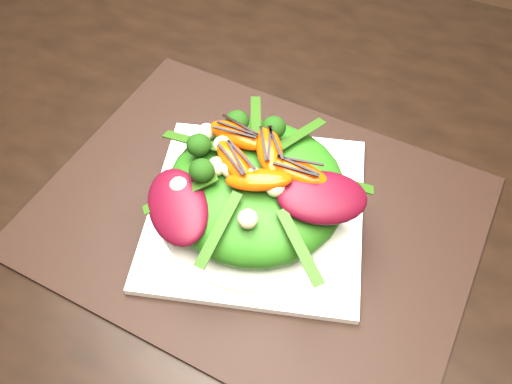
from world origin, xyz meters
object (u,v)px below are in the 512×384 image
at_px(dining_table, 266,180).
at_px(lettuce_mound, 256,189).
at_px(salad_bowl, 256,205).
at_px(orange_segment, 258,142).
at_px(placemat, 256,214).
at_px(plate_base, 256,211).

distance_m(dining_table, lettuce_mound, 0.10).
distance_m(salad_bowl, lettuce_mound, 0.03).
bearing_deg(orange_segment, lettuce_mound, -69.23).
height_order(salad_bowl, orange_segment, orange_segment).
relative_size(placemat, orange_segment, 7.29).
bearing_deg(orange_segment, dining_table, 98.35).
relative_size(dining_table, lettuce_mound, 8.42).
height_order(lettuce_mound, orange_segment, orange_segment).
relative_size(plate_base, lettuce_mound, 1.22).
xyz_separation_m(placemat, orange_segment, (-0.01, 0.03, 0.09)).
xyz_separation_m(plate_base, salad_bowl, (0.00, 0.00, 0.01)).
relative_size(dining_table, placemat, 3.39).
height_order(dining_table, plate_base, dining_table).
bearing_deg(dining_table, salad_bowl, -76.07).
distance_m(plate_base, salad_bowl, 0.01).
bearing_deg(lettuce_mound, plate_base, 0.00).
bearing_deg(plate_base, orange_segment, 110.77).
bearing_deg(orange_segment, placemat, -69.23).
bearing_deg(lettuce_mound, placemat, 135.00).
height_order(placemat, plate_base, plate_base).
bearing_deg(salad_bowl, lettuce_mound, 180.00).
height_order(placemat, orange_segment, orange_segment).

